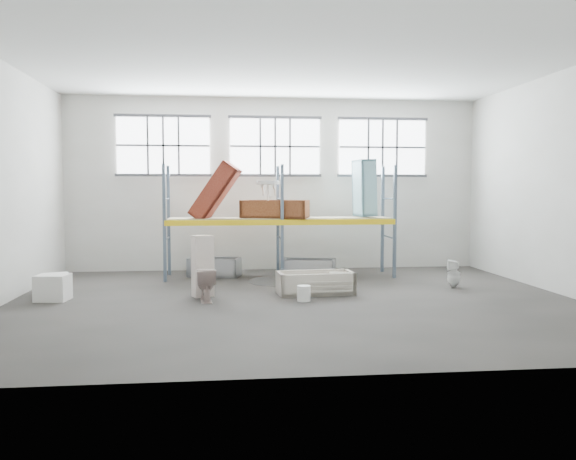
{
  "coord_description": "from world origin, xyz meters",
  "views": [
    {
      "loc": [
        -1.5,
        -12.12,
        2.36
      ],
      "look_at": [
        0.0,
        1.5,
        1.4
      ],
      "focal_mm": 36.46,
      "sensor_mm": 36.0,
      "label": 1
    }
  ],
  "objects": [
    {
      "name": "rack_upright_rb",
      "position": [
        3.0,
        4.1,
        1.5
      ],
      "size": [
        0.08,
        0.08,
        3.0
      ],
      "primitive_type": "cube",
      "color": "slate",
      "rests_on": "floor"
    },
    {
      "name": "rust_tub_tilted",
      "position": [
        -1.72,
        3.39,
        2.29
      ],
      "size": [
        1.46,
        1.02,
        1.62
      ],
      "primitive_type": null,
      "rotation": [
        0.0,
        -0.96,
        -0.2
      ],
      "color": "brown",
      "rests_on": "shelf_deck"
    },
    {
      "name": "window_left",
      "position": [
        -3.2,
        4.94,
        3.6
      ],
      "size": [
        2.6,
        0.04,
        1.6
      ],
      "primitive_type": "cube",
      "color": "white",
      "rests_on": "wall_back"
    },
    {
      "name": "toilet_beige",
      "position": [
        -1.89,
        0.17,
        0.36
      ],
      "size": [
        0.46,
        0.74,
        0.72
      ],
      "primitive_type": "imported",
      "rotation": [
        0.0,
        0.0,
        3.23
      ],
      "color": "#C3A9A2",
      "rests_on": "floor"
    },
    {
      "name": "window_right",
      "position": [
        3.2,
        4.94,
        3.6
      ],
      "size": [
        2.6,
        0.04,
        1.6
      ],
      "primitive_type": "cube",
      "color": "white",
      "rests_on": "wall_back"
    },
    {
      "name": "window_mid",
      "position": [
        0.0,
        4.94,
        3.6
      ],
      "size": [
        2.6,
        0.04,
        1.6
      ],
      "primitive_type": "cube",
      "color": "white",
      "rests_on": "wall_back"
    },
    {
      "name": "wet_patch",
      "position": [
        0.0,
        2.7,
        0.0
      ],
      "size": [
        1.8,
        1.8,
        0.0
      ],
      "primitive_type": "cylinder",
      "color": "black",
      "rests_on": "floor"
    },
    {
      "name": "rack_upright_ra",
      "position": [
        3.0,
        2.9,
        1.5
      ],
      "size": [
        0.08,
        0.08,
        3.0
      ],
      "primitive_type": "cube",
      "color": "slate",
      "rests_on": "floor"
    },
    {
      "name": "sink_in_tub",
      "position": [
        0.23,
        0.52,
        0.16
      ],
      "size": [
        0.45,
        0.45,
        0.14
      ],
      "primitive_type": "imported",
      "rotation": [
        0.0,
        0.0,
        0.14
      ],
      "color": "beige",
      "rests_on": "bathtub_beige"
    },
    {
      "name": "bathtub_beige",
      "position": [
        0.54,
        0.79,
        0.25
      ],
      "size": [
        1.75,
        0.93,
        0.5
      ],
      "primitive_type": null,
      "rotation": [
        0.0,
        0.0,
        0.08
      ],
      "color": "beige",
      "rests_on": "floor"
    },
    {
      "name": "rack_beam_front",
      "position": [
        0.0,
        2.9,
        1.5
      ],
      "size": [
        6.0,
        0.1,
        0.14
      ],
      "primitive_type": "cube",
      "color": "yellow",
      "rests_on": "floor"
    },
    {
      "name": "sink_on_shelf",
      "position": [
        -0.33,
        3.36,
        2.09
      ],
      "size": [
        0.71,
        0.62,
        0.54
      ],
      "primitive_type": "imported",
      "rotation": [
        0.0,
        0.0,
        -0.28
      ],
      "color": "silver",
      "rests_on": "rust_tub_flat"
    },
    {
      "name": "rack_upright_ma",
      "position": [
        0.0,
        2.9,
        1.5
      ],
      "size": [
        0.08,
        0.08,
        3.0
      ],
      "primitive_type": "cube",
      "color": "slate",
      "rests_on": "floor"
    },
    {
      "name": "wall_right",
      "position": [
        6.05,
        0.0,
        2.5
      ],
      "size": [
        0.1,
        10.0,
        5.0
      ],
      "primitive_type": "cube",
      "color": "#ACA89F",
      "rests_on": "ground"
    },
    {
      "name": "blue_tub_upright",
      "position": [
        2.33,
        3.58,
        2.4
      ],
      "size": [
        0.59,
        0.79,
        1.55
      ],
      "primitive_type": null,
      "rotation": [
        0.0,
        1.54,
        0.16
      ],
      "color": "#83B9C6",
      "rests_on": "shelf_deck"
    },
    {
      "name": "rack_beam_back",
      "position": [
        0.0,
        4.1,
        1.5
      ],
      "size": [
        6.0,
        0.1,
        0.14
      ],
      "primitive_type": "cube",
      "color": "yellow",
      "rests_on": "floor"
    },
    {
      "name": "cistern_tall",
      "position": [
        -1.97,
        0.74,
        0.67
      ],
      "size": [
        0.51,
        0.43,
        1.35
      ],
      "primitive_type": "cube",
      "rotation": [
        0.0,
        0.0,
        0.39
      ],
      "color": "beige",
      "rests_on": "floor"
    },
    {
      "name": "carton_far",
      "position": [
        -5.29,
        1.54,
        0.22
      ],
      "size": [
        0.67,
        0.67,
        0.44
      ],
      "primitive_type": "cube",
      "rotation": [
        0.0,
        0.0,
        0.31
      ],
      "color": "white",
      "rests_on": "floor"
    },
    {
      "name": "floor",
      "position": [
        0.0,
        0.0,
        -0.05
      ],
      "size": [
        12.0,
        10.0,
        0.1
      ],
      "primitive_type": "cube",
      "color": "#433E3A",
      "rests_on": "ground"
    },
    {
      "name": "ceiling",
      "position": [
        0.0,
        0.0,
        5.05
      ],
      "size": [
        12.0,
        10.0,
        0.1
      ],
      "primitive_type": "cube",
      "color": "silver",
      "rests_on": "ground"
    },
    {
      "name": "rack_upright_la",
      "position": [
        -3.0,
        2.9,
        1.5
      ],
      "size": [
        0.08,
        0.08,
        3.0
      ],
      "primitive_type": "cube",
      "color": "slate",
      "rests_on": "floor"
    },
    {
      "name": "bucket",
      "position": [
        0.17,
        -0.04,
        0.17
      ],
      "size": [
        0.34,
        0.34,
        0.33
      ],
      "primitive_type": "cylinder",
      "rotation": [
        0.0,
        0.0,
        0.23
      ],
      "color": "silver",
      "rests_on": "floor"
    },
    {
      "name": "toilet_white",
      "position": [
        3.99,
        1.28,
        0.34
      ],
      "size": [
        0.39,
        0.39,
        0.68
      ],
      "primitive_type": "imported",
      "rotation": [
        0.0,
        0.0,
        -1.88
      ],
      "color": "white",
      "rests_on": "floor"
    },
    {
      "name": "rack_upright_mb",
      "position": [
        0.0,
        4.1,
        1.5
      ],
      "size": [
        0.08,
        0.08,
        3.0
      ],
      "primitive_type": "cube",
      "color": "slate",
      "rests_on": "floor"
    },
    {
      "name": "shelf_deck",
      "position": [
        0.0,
        3.5,
        1.58
      ],
      "size": [
        5.9,
        1.1,
        0.03
      ],
      "primitive_type": "cube",
      "color": "gray",
      "rests_on": "floor"
    },
    {
      "name": "steel_tub_left",
      "position": [
        -1.77,
        3.76,
        0.25
      ],
      "size": [
        1.49,
        0.98,
        0.5
      ],
      "primitive_type": null,
      "rotation": [
        0.0,
        0.0,
        -0.27
      ],
      "color": "#B7B9BF",
      "rests_on": "floor"
    },
    {
      "name": "carton_near",
      "position": [
        -5.12,
        0.63,
        0.28
      ],
      "size": [
        0.7,
        0.62,
        0.55
      ],
      "primitive_type": "cube",
      "rotation": [
        0.0,
        0.0,
        -0.12
      ],
      "color": "silver",
      "rests_on": "floor"
    },
    {
      "name": "wall_back",
      "position": [
        0.0,
        5.05,
        2.5
      ],
      "size": [
        12.0,
        0.1,
        5.0
      ],
      "primitive_type": "cube",
      "color": "#B6B2A8",
      "rests_on": "ground"
    },
    {
      "name": "wall_front",
      "position": [
        0.0,
        -5.05,
        2.5
      ],
      "size": [
        12.0,
        0.1,
        5.0
      ],
      "primitive_type": "cube",
      "color": "beige",
      "rests_on": "ground"
    },
    {
      "name": "cistern_spare",
      "position": [
        1.08,
        0.7,
        0.28
      ],
      "size": [
        0.49,
        0.32,
        0.43
      ],
      "primitive_type": "cube",
      "rotation": [
        0.0,
        0.0,
        -0.25
      ],
      "color": "#C2B5A0",
      "rests_on": "bathtub_beige"
    },
    {
      "name": "rack_upright_lb",
      "position": [
        -3.0,
        4.1,
        1.5
      ],
      "size": [
        0.08,
        0.08,
        3.0
      ],
      "primitive_type": "cube",
      "color": "slate",
      "rests_on": "floor"
    },
    {
      "name": "rust_tub_flat",
      "position": [
        -0.14,
        3.44,
        1.82
      ],
      "size": [
        1.92,
        1.31,
        0.49
      ],
      "primitive_type": null,
      "rotation": [
        0.0,
        0.0,
        -0.31
      ],
      "color": "brown",
      "rests_on": "shelf_deck"
    },
    {
      "name": "steel_tub_right",
      "position": [
        0.72,
        3.11,
        0.25
      ],
      "size": [
        1.52,
        1.02,
        0.51
      ],
      "primitive_type": null,
      "rotation": [
        0.0,
        0.0,
        -0.29
      ],
      "color": "#AAACB2",
      "rests_on": "floor"
    }
  ]
}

